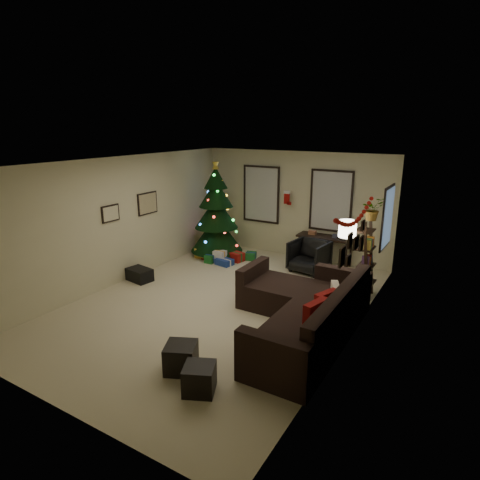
{
  "coord_description": "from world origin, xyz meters",
  "views": [
    {
      "loc": [
        4.02,
        -5.98,
        3.34
      ],
      "look_at": [
        0.1,
        0.6,
        1.15
      ],
      "focal_mm": 30.43,
      "sensor_mm": 36.0,
      "label": 1
    }
  ],
  "objects_px": {
    "christmas_tree": "(216,216)",
    "bookshelf": "(367,260)",
    "sofa": "(305,314)",
    "desk": "(325,240)",
    "desk_chair": "(309,256)"
  },
  "relations": [
    {
      "from": "desk",
      "to": "bookshelf",
      "type": "xyz_separation_m",
      "value": [
        1.35,
        -1.42,
        0.12
      ]
    },
    {
      "from": "sofa",
      "to": "bookshelf",
      "type": "xyz_separation_m",
      "value": [
        0.51,
        1.95,
        0.45
      ]
    },
    {
      "from": "christmas_tree",
      "to": "desk",
      "type": "bearing_deg",
      "value": 14.63
    },
    {
      "from": "christmas_tree",
      "to": "bookshelf",
      "type": "xyz_separation_m",
      "value": [
        4.05,
        -0.71,
        -0.28
      ]
    },
    {
      "from": "sofa",
      "to": "desk",
      "type": "xyz_separation_m",
      "value": [
        -0.85,
        3.37,
        0.33
      ]
    },
    {
      "from": "desk",
      "to": "bookshelf",
      "type": "bearing_deg",
      "value": -46.3
    },
    {
      "from": "christmas_tree",
      "to": "bookshelf",
      "type": "relative_size",
      "value": 1.61
    },
    {
      "from": "sofa",
      "to": "desk",
      "type": "relative_size",
      "value": 2.35
    },
    {
      "from": "christmas_tree",
      "to": "desk",
      "type": "xyz_separation_m",
      "value": [
        2.7,
        0.7,
        -0.41
      ]
    },
    {
      "from": "desk_chair",
      "to": "bookshelf",
      "type": "height_order",
      "value": "bookshelf"
    },
    {
      "from": "bookshelf",
      "to": "christmas_tree",
      "type": "bearing_deg",
      "value": 170.01
    },
    {
      "from": "christmas_tree",
      "to": "bookshelf",
      "type": "distance_m",
      "value": 4.12
    },
    {
      "from": "desk",
      "to": "desk_chair",
      "type": "bearing_deg",
      "value": -102.65
    },
    {
      "from": "sofa",
      "to": "desk_chair",
      "type": "bearing_deg",
      "value": 110.11
    },
    {
      "from": "desk",
      "to": "christmas_tree",
      "type": "bearing_deg",
      "value": -165.37
    }
  ]
}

